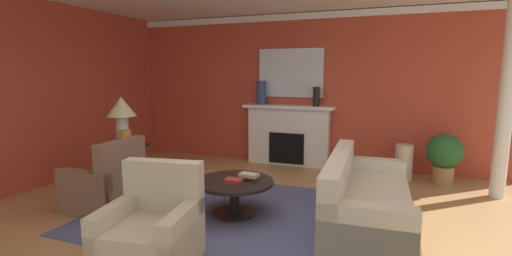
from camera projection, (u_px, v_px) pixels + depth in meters
ground_plane at (238, 222)px, 4.42m from camera, size 9.11×9.11×0.00m
wall_fireplace at (301, 90)px, 7.12m from camera, size 7.61×0.12×2.95m
wall_window at (39, 94)px, 5.72m from camera, size 0.12×6.80×2.95m
crown_moulding at (302, 16)px, 6.83m from camera, size 7.61×0.08×0.12m
area_rug at (235, 214)px, 4.66m from camera, size 3.54×2.72×0.01m
fireplace at (288, 137)px, 7.13m from camera, size 1.80×0.35×1.18m
mantel_mirror at (291, 73)px, 7.05m from camera, size 1.29×0.04×0.94m
sofa at (364, 203)px, 4.23m from camera, size 0.98×2.13×0.85m
armchair_near_window at (106, 186)px, 4.82m from camera, size 0.81×0.81×0.95m
armchair_facing_fireplace at (152, 234)px, 3.38m from camera, size 0.92×0.92×0.95m
coffee_table at (235, 189)px, 4.61m from camera, size 1.00×1.00×0.45m
side_table at (125, 164)px, 5.64m from camera, size 0.56×0.56×0.70m
table_lamp at (122, 111)px, 5.51m from camera, size 0.44×0.44×0.75m
vase_on_side_table at (125, 139)px, 5.41m from camera, size 0.17×0.17×0.26m
vase_tall_corner at (404, 162)px, 6.15m from camera, size 0.29×0.29×0.60m
vase_mantel_right at (316, 97)px, 6.77m from camera, size 0.13×0.13×0.36m
vase_mantel_left at (261, 93)px, 7.15m from camera, size 0.18×0.18×0.47m
book_red_cover at (234, 181)px, 4.48m from camera, size 0.21×0.16×0.05m
book_art_folio at (249, 175)px, 4.57m from camera, size 0.26×0.17×0.04m
potted_plant at (444, 155)px, 5.85m from camera, size 0.56×0.56×0.83m
column_white at (507, 97)px, 5.08m from camera, size 0.20×0.20×2.95m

